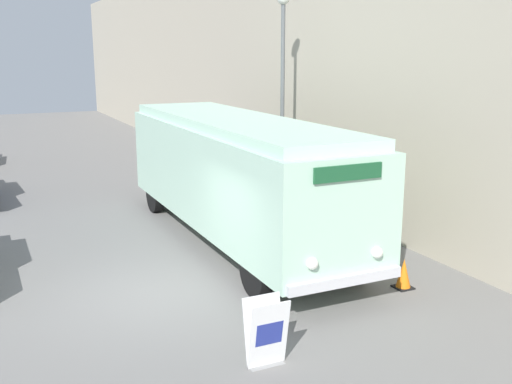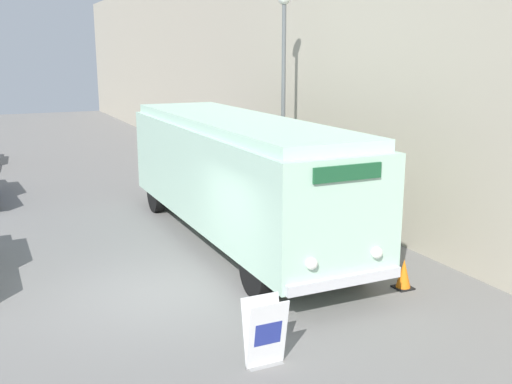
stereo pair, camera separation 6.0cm
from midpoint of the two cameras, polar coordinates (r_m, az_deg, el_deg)
name	(u,v)px [view 2 (the right image)]	position (r m, az deg, el deg)	size (l,w,h in m)	color
ground_plane	(150,296)	(12.17, -9.89, -9.75)	(80.00, 80.00, 0.00)	slate
building_wall_right	(249,65)	(22.93, -0.57, 12.00)	(0.30, 60.00, 8.49)	#B2A893
vintage_bus	(236,171)	(15.04, -1.80, 2.02)	(2.53, 10.08, 3.14)	black
sign_board	(265,333)	(9.35, 1.05, -13.32)	(0.63, 0.40, 1.08)	gray
streetlamp	(284,72)	(17.76, 2.75, 11.32)	(0.36, 0.36, 6.38)	#595E60
traffic_cone	(404,274)	(12.63, 14.02, -7.60)	(0.36, 0.36, 0.62)	black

